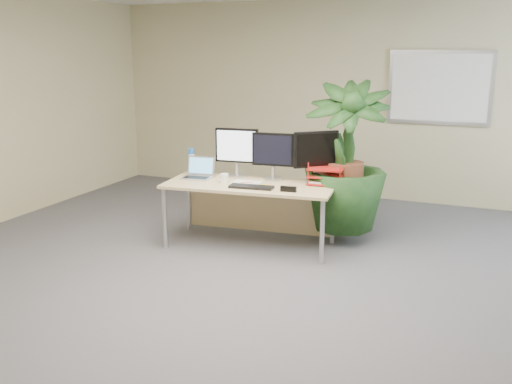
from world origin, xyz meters
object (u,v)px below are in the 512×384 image
at_px(monitor_right, 273,153).
at_px(laptop, 199,172).
at_px(desk, 252,195).
at_px(floor_plant, 345,174).
at_px(monitor_left, 237,149).

relative_size(monitor_right, laptop, 1.49).
height_order(desk, monitor_right, monitor_right).
bearing_deg(floor_plant, monitor_left, -166.66).
distance_m(floor_plant, laptop, 1.57).
relative_size(floor_plant, monitor_left, 2.83).
distance_m(desk, monitor_left, 0.53).
xyz_separation_m(floor_plant, laptop, (-1.50, -0.47, -0.02)).
bearing_deg(desk, floor_plant, 25.76).
relative_size(desk, monitor_right, 3.63).
xyz_separation_m(monitor_left, laptop, (-0.37, -0.20, -0.25)).
bearing_deg(desk, laptop, -175.96).
xyz_separation_m(desk, laptop, (-0.61, -0.04, 0.20)).
distance_m(floor_plant, monitor_right, 0.79).
bearing_deg(laptop, floor_plant, 17.41).
bearing_deg(monitor_right, monitor_left, -179.00).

